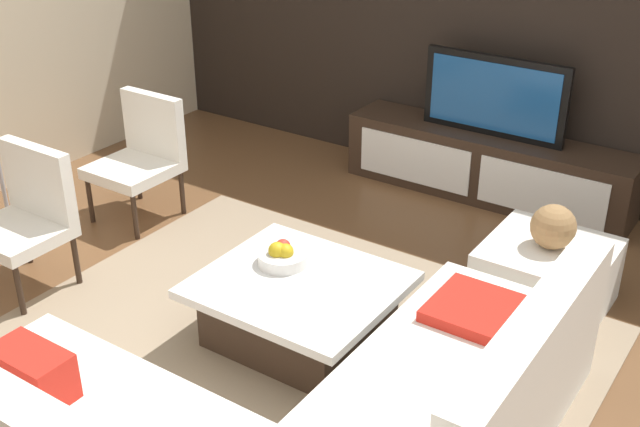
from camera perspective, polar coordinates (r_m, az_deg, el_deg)
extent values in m
plane|color=brown|center=(4.37, -1.15, -10.06)|extent=(14.00, 14.00, 0.00)
cube|color=black|center=(6.03, 14.14, 14.39)|extent=(6.40, 0.12, 2.80)
cube|color=gray|center=(4.41, -2.23, -9.57)|extent=(3.12, 2.53, 0.01)
cube|color=#332319|center=(6.10, 11.92, 3.39)|extent=(2.18, 0.45, 0.50)
cube|color=white|center=(6.09, 6.74, 3.77)|extent=(0.92, 0.01, 0.35)
cube|color=white|center=(5.75, 15.57, 1.46)|extent=(0.92, 0.01, 0.35)
cube|color=black|center=(5.91, 12.42, 8.23)|extent=(1.08, 0.05, 0.59)
cube|color=#194C8C|center=(5.89, 12.31, 8.16)|extent=(0.97, 0.01, 0.50)
cube|color=white|center=(3.84, 9.53, -12.78)|extent=(0.85, 1.58, 0.40)
cube|color=white|center=(3.51, 15.01, -9.57)|extent=(0.18, 1.58, 0.38)
cube|color=red|center=(3.63, -19.91, -10.69)|extent=(0.36, 0.20, 0.22)
cube|color=red|center=(4.00, 12.23, -7.11)|extent=(0.60, 0.44, 0.06)
cube|color=#332319|center=(4.39, -1.49, -7.25)|extent=(0.83, 0.74, 0.33)
cube|color=white|center=(4.28, -1.52, -5.15)|extent=(1.03, 0.92, 0.05)
cylinder|color=#332319|center=(4.89, -20.81, -4.98)|extent=(0.04, 0.04, 0.38)
cylinder|color=#332319|center=(5.44, -20.36, -1.55)|extent=(0.04, 0.04, 0.38)
cylinder|color=#332319|center=(5.09, -17.13, -3.02)|extent=(0.04, 0.04, 0.38)
cube|color=white|center=(5.07, -20.91, -1.31)|extent=(0.56, 0.49, 0.08)
cube|color=white|center=(5.07, -19.55, 2.24)|extent=(0.56, 0.08, 0.45)
cylinder|color=#A5A5AA|center=(5.96, -21.26, -1.08)|extent=(0.28, 0.28, 0.02)
cube|color=white|center=(4.83, 15.90, -4.38)|extent=(0.70, 0.70, 0.40)
cylinder|color=silver|center=(4.41, -2.68, -3.21)|extent=(0.28, 0.28, 0.07)
sphere|color=gold|center=(4.37, -2.48, -2.74)|extent=(0.09, 0.09, 0.09)
sphere|color=#B23326|center=(4.42, -2.68, -2.40)|extent=(0.09, 0.09, 0.09)
sphere|color=gold|center=(4.38, -3.09, -2.67)|extent=(0.10, 0.10, 0.10)
cylinder|color=#332319|center=(5.84, -16.20, 1.09)|extent=(0.04, 0.04, 0.38)
cylinder|color=#332319|center=(5.53, -13.16, -0.02)|extent=(0.04, 0.04, 0.38)
cylinder|color=#332319|center=(6.11, -12.95, 2.68)|extent=(0.04, 0.04, 0.38)
cylinder|color=#332319|center=(5.81, -9.88, 1.70)|extent=(0.04, 0.04, 0.38)
cube|color=white|center=(5.74, -13.24, 3.11)|extent=(0.53, 0.54, 0.08)
cube|color=white|center=(5.79, -11.86, 6.30)|extent=(0.53, 0.08, 0.45)
sphere|color=#997247|center=(4.68, 16.40, -0.92)|extent=(0.26, 0.26, 0.26)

